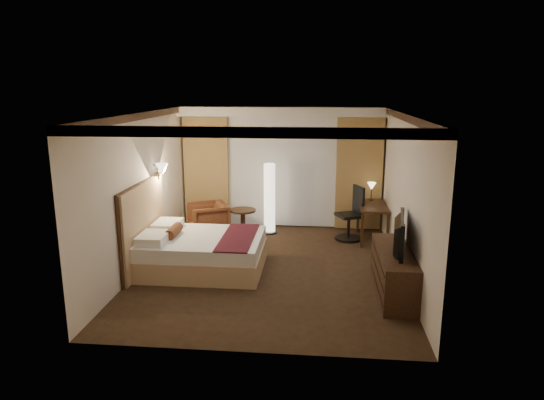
# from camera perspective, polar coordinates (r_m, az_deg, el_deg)

# --- Properties ---
(floor) EXTENTS (4.50, 5.50, 0.01)m
(floor) POSITION_cam_1_polar(r_m,az_deg,el_deg) (8.60, -0.26, -8.09)
(floor) COLOR black
(floor) RESTS_ON ground
(ceiling) EXTENTS (4.50, 5.50, 0.01)m
(ceiling) POSITION_cam_1_polar(r_m,az_deg,el_deg) (8.02, -0.28, 10.17)
(ceiling) COLOR white
(ceiling) RESTS_ON back_wall
(back_wall) EXTENTS (4.50, 0.02, 2.70)m
(back_wall) POSITION_cam_1_polar(r_m,az_deg,el_deg) (10.90, 1.20, 3.86)
(back_wall) COLOR silver
(back_wall) RESTS_ON floor
(left_wall) EXTENTS (0.02, 5.50, 2.70)m
(left_wall) POSITION_cam_1_polar(r_m,az_deg,el_deg) (8.72, -15.15, 1.01)
(left_wall) COLOR silver
(left_wall) RESTS_ON floor
(right_wall) EXTENTS (0.02, 5.50, 2.70)m
(right_wall) POSITION_cam_1_polar(r_m,az_deg,el_deg) (8.29, 15.39, 0.37)
(right_wall) COLOR silver
(right_wall) RESTS_ON floor
(crown_molding) EXTENTS (4.50, 5.50, 0.12)m
(crown_molding) POSITION_cam_1_polar(r_m,az_deg,el_deg) (8.02, -0.28, 9.75)
(crown_molding) COLOR black
(crown_molding) RESTS_ON ceiling
(soffit) EXTENTS (4.50, 0.50, 0.20)m
(soffit) POSITION_cam_1_polar(r_m,az_deg,el_deg) (10.51, 1.12, 10.37)
(soffit) COLOR white
(soffit) RESTS_ON ceiling
(curtain_sheer) EXTENTS (2.48, 0.04, 2.45)m
(curtain_sheer) POSITION_cam_1_polar(r_m,az_deg,el_deg) (10.83, 1.16, 3.27)
(curtain_sheer) COLOR silver
(curtain_sheer) RESTS_ON back_wall
(curtain_left_drape) EXTENTS (1.00, 0.14, 2.45)m
(curtain_left_drape) POSITION_cam_1_polar(r_m,az_deg,el_deg) (11.03, -7.71, 3.33)
(curtain_left_drape) COLOR tan
(curtain_left_drape) RESTS_ON back_wall
(curtain_right_drape) EXTENTS (1.00, 0.14, 2.45)m
(curtain_right_drape) POSITION_cam_1_polar(r_m,az_deg,el_deg) (10.78, 10.19, 3.01)
(curtain_right_drape) COLOR tan
(curtain_right_drape) RESTS_ON back_wall
(wall_sconce) EXTENTS (0.24, 0.24, 0.24)m
(wall_sconce) POSITION_cam_1_polar(r_m,az_deg,el_deg) (9.26, -12.82, 3.54)
(wall_sconce) COLOR white
(wall_sconce) RESTS_ON left_wall
(bed) EXTENTS (2.07, 1.61, 0.61)m
(bed) POSITION_cam_1_polar(r_m,az_deg,el_deg) (8.58, -8.08, -6.13)
(bed) COLOR white
(bed) RESTS_ON floor
(headboard) EXTENTS (0.12, 1.91, 1.50)m
(headboard) POSITION_cam_1_polar(r_m,az_deg,el_deg) (8.75, -14.86, -3.00)
(headboard) COLOR tan
(headboard) RESTS_ON floor
(armchair) EXTENTS (0.98, 1.01, 0.80)m
(armchair) POSITION_cam_1_polar(r_m,az_deg,el_deg) (10.37, -7.54, -2.14)
(armchair) COLOR #492216
(armchair) RESTS_ON floor
(side_table) EXTENTS (0.55, 0.55, 0.60)m
(side_table) POSITION_cam_1_polar(r_m,az_deg,el_deg) (10.28, -3.43, -2.74)
(side_table) COLOR black
(side_table) RESTS_ON floor
(floor_lamp) EXTENTS (0.32, 0.32, 1.54)m
(floor_lamp) POSITION_cam_1_polar(r_m,az_deg,el_deg) (10.42, -0.29, 0.18)
(floor_lamp) COLOR white
(floor_lamp) RESTS_ON floor
(desk) EXTENTS (0.55, 1.16, 0.75)m
(desk) POSITION_cam_1_polar(r_m,az_deg,el_deg) (10.27, 11.70, -2.58)
(desk) COLOR black
(desk) RESTS_ON floor
(desk_lamp) EXTENTS (0.18, 0.18, 0.34)m
(desk_lamp) POSITION_cam_1_polar(r_m,az_deg,el_deg) (10.56, 11.60, 0.90)
(desk_lamp) COLOR #FFD899
(desk_lamp) RESTS_ON desk
(office_chair) EXTENTS (0.72, 0.72, 1.13)m
(office_chair) POSITION_cam_1_polar(r_m,az_deg,el_deg) (10.13, 9.05, -1.56)
(office_chair) COLOR black
(office_chair) RESTS_ON floor
(dresser) EXTENTS (0.50, 1.78, 0.69)m
(dresser) POSITION_cam_1_polar(r_m,az_deg,el_deg) (7.76, 14.11, -8.19)
(dresser) COLOR black
(dresser) RESTS_ON floor
(television) EXTENTS (0.80, 1.20, 0.15)m
(television) POSITION_cam_1_polar(r_m,az_deg,el_deg) (7.54, 14.17, -3.46)
(television) COLOR black
(television) RESTS_ON dresser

